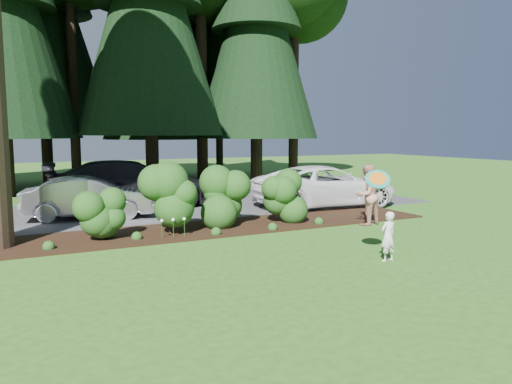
{
  "coord_description": "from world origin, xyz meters",
  "views": [
    {
      "loc": [
        -4.11,
        -9.87,
        2.77
      ],
      "look_at": [
        1.4,
        1.01,
        1.3
      ],
      "focal_mm": 35.0,
      "sensor_mm": 36.0,
      "label": 1
    }
  ],
  "objects_px": {
    "frisbee": "(378,179)",
    "child": "(388,236)",
    "adult": "(367,195)",
    "car_silver_wagon": "(90,198)",
    "car_white_suv": "(325,186)",
    "car_dark_suv": "(131,184)"
  },
  "relations": [
    {
      "from": "car_silver_wagon",
      "to": "child",
      "type": "distance_m",
      "value": 9.67
    },
    {
      "from": "car_silver_wagon",
      "to": "car_white_suv",
      "type": "xyz_separation_m",
      "value": [
        8.18,
        -1.26,
        0.09
      ]
    },
    {
      "from": "car_dark_suv",
      "to": "frisbee",
      "type": "height_order",
      "value": "frisbee"
    },
    {
      "from": "child",
      "to": "frisbee",
      "type": "relative_size",
      "value": 1.79
    },
    {
      "from": "car_silver_wagon",
      "to": "child",
      "type": "xyz_separation_m",
      "value": [
        4.9,
        -8.34,
        -0.16
      ]
    },
    {
      "from": "adult",
      "to": "frisbee",
      "type": "relative_size",
      "value": 3.0
    },
    {
      "from": "car_silver_wagon",
      "to": "car_dark_suv",
      "type": "relative_size",
      "value": 0.68
    },
    {
      "from": "child",
      "to": "frisbee",
      "type": "xyz_separation_m",
      "value": [
        -0.31,
        0.02,
        1.25
      ]
    },
    {
      "from": "car_white_suv",
      "to": "car_dark_suv",
      "type": "height_order",
      "value": "car_dark_suv"
    },
    {
      "from": "car_white_suv",
      "to": "car_dark_suv",
      "type": "bearing_deg",
      "value": 67.44
    },
    {
      "from": "adult",
      "to": "car_white_suv",
      "type": "bearing_deg",
      "value": -118.47
    },
    {
      "from": "car_silver_wagon",
      "to": "adult",
      "type": "bearing_deg",
      "value": -111.85
    },
    {
      "from": "car_dark_suv",
      "to": "frisbee",
      "type": "relative_size",
      "value": 9.79
    },
    {
      "from": "frisbee",
      "to": "child",
      "type": "bearing_deg",
      "value": -4.34
    },
    {
      "from": "adult",
      "to": "frisbee",
      "type": "height_order",
      "value": "frisbee"
    },
    {
      "from": "car_silver_wagon",
      "to": "child",
      "type": "relative_size",
      "value": 3.74
    },
    {
      "from": "car_silver_wagon",
      "to": "adult",
      "type": "distance_m",
      "value": 8.67
    },
    {
      "from": "car_silver_wagon",
      "to": "frisbee",
      "type": "height_order",
      "value": "frisbee"
    },
    {
      "from": "car_dark_suv",
      "to": "car_silver_wagon",
      "type": "bearing_deg",
      "value": 143.57
    },
    {
      "from": "car_white_suv",
      "to": "frisbee",
      "type": "relative_size",
      "value": 9.02
    },
    {
      "from": "frisbee",
      "to": "car_silver_wagon",
      "type": "bearing_deg",
      "value": 118.92
    },
    {
      "from": "child",
      "to": "frisbee",
      "type": "distance_m",
      "value": 1.29
    }
  ]
}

